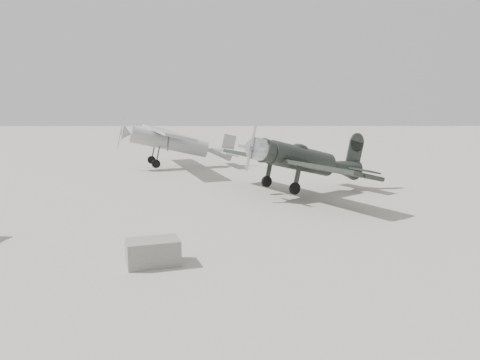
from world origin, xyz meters
name	(u,v)px	position (x,y,z in m)	size (l,w,h in m)	color
ground	(213,220)	(0.00, 0.00, 0.00)	(160.00, 160.00, 0.00)	gray
lowwing_monoplane	(306,160)	(4.82, 5.54, 1.90)	(8.91, 10.42, 3.60)	black
highwing_monoplane	(174,139)	(-3.69, 16.07, 2.22)	(8.96, 12.45, 3.54)	gray
equipment_block	(153,252)	(-1.58, -5.63, 0.40)	(1.62, 1.01, 0.81)	slate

